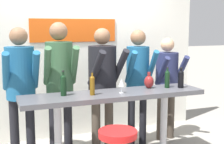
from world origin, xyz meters
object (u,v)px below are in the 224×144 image
at_px(person_center_left, 103,76).
at_px(person_center, 138,74).
at_px(wine_bottle_2, 63,84).
at_px(person_left, 60,74).
at_px(person_center_right, 167,77).
at_px(wine_bottle_0, 181,78).
at_px(decorative_vase, 149,82).
at_px(tasting_table, 114,105).
at_px(wine_bottle_1, 167,78).
at_px(wine_bottle_3, 92,84).
at_px(wine_glass_0, 121,83).
at_px(person_far_left, 20,80).

relative_size(person_center_left, person_center, 1.01).
distance_m(person_center_left, wine_bottle_2, 0.81).
relative_size(person_left, person_center, 1.06).
distance_m(person_left, person_center_right, 1.70).
bearing_deg(wine_bottle_2, person_center_left, 34.92).
height_order(wine_bottle_0, decorative_vase, wine_bottle_0).
bearing_deg(person_center_right, person_center, -172.17).
height_order(tasting_table, wine_bottle_1, wine_bottle_1).
distance_m(person_left, wine_bottle_3, 0.60).
height_order(person_center_left, decorative_vase, person_center_left).
xyz_separation_m(person_center, wine_glass_0, (-0.50, -0.57, -0.00)).
bearing_deg(person_center, person_center_left, -174.86).
bearing_deg(decorative_vase, person_center_left, 139.87).
bearing_deg(wine_bottle_2, decorative_vase, 1.80).
bearing_deg(tasting_table, wine_bottle_0, -2.44).
distance_m(person_center, wine_bottle_0, 0.67).
bearing_deg(wine_bottle_0, wine_bottle_2, 176.48).
distance_m(wine_bottle_2, wine_glass_0, 0.71).
bearing_deg(person_far_left, wine_bottle_0, -15.05).
bearing_deg(wine_bottle_2, wine_bottle_3, -15.89).
height_order(person_far_left, wine_bottle_2, person_far_left).
relative_size(person_center_right, wine_glass_0, 9.05).
bearing_deg(tasting_table, person_left, 139.87).
relative_size(person_far_left, decorative_vase, 8.03).
bearing_deg(wine_bottle_3, decorative_vase, 8.86).
bearing_deg(tasting_table, wine_glass_0, -39.19).
relative_size(person_center_left, decorative_vase, 7.96).
xyz_separation_m(person_far_left, wine_bottle_0, (2.04, -0.58, -0.01)).
distance_m(person_center_left, decorative_vase, 0.66).
relative_size(person_center_right, wine_bottle_2, 5.24).
relative_size(wine_bottle_2, decorative_vase, 1.39).
relative_size(tasting_table, wine_bottle_1, 8.31).
distance_m(person_center_right, wine_glass_0, 1.22).
bearing_deg(wine_bottle_1, wine_glass_0, -172.88).
relative_size(person_left, wine_glass_0, 10.35).
relative_size(person_far_left, wine_glass_0, 9.99).
height_order(person_center, wine_bottle_1, person_center).
xyz_separation_m(person_center_right, wine_bottle_1, (-0.33, -0.54, 0.09)).
bearing_deg(wine_bottle_0, person_center, 124.36).
xyz_separation_m(person_left, wine_bottle_0, (1.54, -0.53, -0.06)).
xyz_separation_m(wine_bottle_0, wine_glass_0, (-0.88, -0.02, -0.01)).
bearing_deg(wine_bottle_3, wine_bottle_2, 164.11).
distance_m(wine_bottle_2, decorative_vase, 1.17).
relative_size(person_center, wine_bottle_2, 5.65).
distance_m(person_far_left, wine_bottle_2, 0.66).
bearing_deg(wine_glass_0, wine_bottle_0, 1.16).
bearing_deg(person_center, person_left, -172.79).
bearing_deg(wine_bottle_3, tasting_table, 7.04).
distance_m(wine_bottle_1, wine_bottle_3, 1.09).
bearing_deg(wine_bottle_1, decorative_vase, 165.44).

